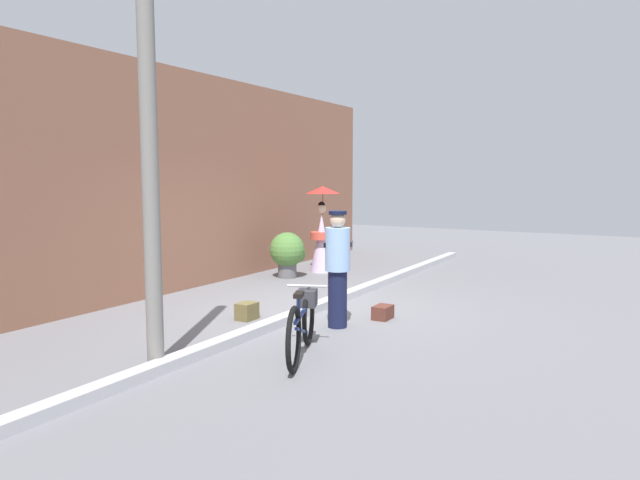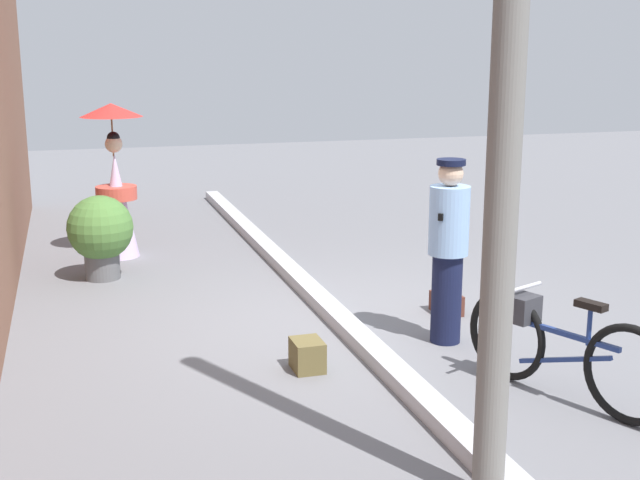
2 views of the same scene
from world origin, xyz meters
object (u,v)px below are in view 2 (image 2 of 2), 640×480
at_px(backpack_spare, 447,303).
at_px(potted_plant_by_door, 102,232).
at_px(bicycle_near_officer, 557,345).
at_px(person_with_parasol, 116,183).
at_px(utility_pole, 508,65).
at_px(backpack_on_pavement, 308,354).
at_px(person_officer, 448,247).

bearing_deg(backpack_spare, potted_plant_by_door, 53.97).
distance_m(bicycle_near_officer, backpack_spare, 2.06).
bearing_deg(potted_plant_by_door, person_with_parasol, -13.17).
xyz_separation_m(person_with_parasol, utility_pole, (-6.41, -1.61, 1.50)).
xyz_separation_m(person_with_parasol, potted_plant_by_door, (-0.98, 0.23, -0.38)).
relative_size(person_with_parasol, backpack_on_pavement, 6.36).
relative_size(person_officer, backpack_spare, 4.89).
height_order(bicycle_near_officer, backpack_on_pavement, bicycle_near_officer).
height_order(potted_plant_by_door, backpack_on_pavement, potted_plant_by_door).
height_order(backpack_spare, utility_pole, utility_pole).
bearing_deg(utility_pole, backpack_spare, -21.60).
bearing_deg(backpack_on_pavement, person_officer, -77.91).
distance_m(person_officer, potted_plant_by_door, 4.05).
relative_size(person_with_parasol, potted_plant_by_door, 1.99).
relative_size(person_officer, person_with_parasol, 0.86).
distance_m(person_officer, person_with_parasol, 4.68).
relative_size(person_officer, potted_plant_by_door, 1.71).
distance_m(person_with_parasol, backpack_on_pavement, 4.47).
bearing_deg(potted_plant_by_door, backpack_on_pavement, -156.52).
distance_m(bicycle_near_officer, person_officer, 1.41).
relative_size(bicycle_near_officer, potted_plant_by_door, 1.74).
height_order(person_officer, backpack_on_pavement, person_officer).
relative_size(bicycle_near_officer, person_with_parasol, 0.88).
height_order(backpack_on_pavement, utility_pole, utility_pole).
bearing_deg(person_officer, utility_pole, 159.92).
bearing_deg(backpack_on_pavement, backpack_spare, -59.07).
bearing_deg(person_officer, bicycle_near_officer, -169.17).
height_order(bicycle_near_officer, potted_plant_by_door, potted_plant_by_door).
bearing_deg(potted_plant_by_door, backpack_spare, -126.03).
distance_m(potted_plant_by_door, utility_pole, 6.03).
xyz_separation_m(person_officer, backpack_spare, (0.72, -0.36, -0.74)).
distance_m(backpack_on_pavement, backpack_spare, 1.96).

